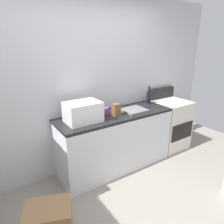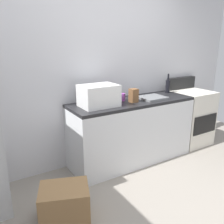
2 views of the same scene
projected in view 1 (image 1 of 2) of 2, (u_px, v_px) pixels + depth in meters
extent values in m
cube|color=silver|center=(86.00, 86.00, 3.04)|extent=(5.00, 0.10, 2.60)
cube|color=silver|center=(115.00, 142.00, 3.20)|extent=(1.80, 0.60, 0.86)
cube|color=black|center=(116.00, 115.00, 3.06)|extent=(1.80, 0.60, 0.04)
cube|color=silver|center=(169.00, 124.00, 3.83)|extent=(0.60, 0.60, 0.90)
cube|color=black|center=(182.00, 131.00, 3.60)|extent=(0.52, 0.02, 0.30)
cube|color=black|center=(161.00, 93.00, 3.86)|extent=(0.60, 0.08, 0.20)
cube|color=white|center=(83.00, 112.00, 2.71)|extent=(0.46, 0.34, 0.27)
cube|color=slate|center=(134.00, 110.00, 3.16)|extent=(0.36, 0.32, 0.03)
cylinder|color=black|center=(149.00, 98.00, 3.55)|extent=(0.07, 0.07, 0.20)
cylinder|color=black|center=(149.00, 89.00, 3.50)|extent=(0.03, 0.03, 0.10)
cylinder|color=purple|center=(106.00, 111.00, 3.03)|extent=(0.08, 0.08, 0.10)
cube|color=brown|center=(116.00, 110.00, 2.94)|extent=(0.10, 0.10, 0.18)
cube|color=olive|center=(49.00, 222.00, 2.08)|extent=(0.56, 0.50, 0.36)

